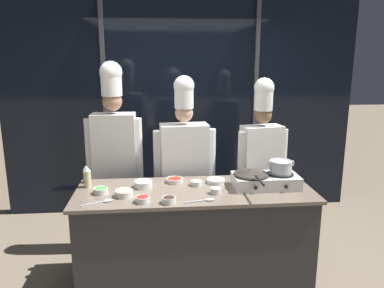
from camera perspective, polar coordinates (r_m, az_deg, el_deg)
name	(u,v)px	position (r m, az deg, el deg)	size (l,w,h in m)	color
ground_plane	(195,280)	(3.68, 0.39, -20.02)	(24.00, 24.00, 0.00)	#7F705B
window_wall_back	(181,109)	(4.82, -1.63, 5.30)	(4.49, 0.09, 2.70)	black
demo_counter	(195,236)	(3.45, 0.40, -13.86)	(2.06, 0.74, 0.88)	#2D2D30
portable_stove	(266,181)	(3.38, 11.14, -5.50)	(0.57, 0.32, 0.12)	silver
frying_pan	(251,172)	(3.32, 9.05, -4.22)	(0.32, 0.55, 0.05)	#38332D
stock_pot	(281,167)	(3.38, 13.38, -3.37)	(0.22, 0.20, 0.12)	#B7BABF
squeeze_bottle_oil	(87,177)	(3.43, -15.65, -4.90)	(0.06, 0.06, 0.19)	beige
squeeze_bottle_soy	(86,174)	(3.56, -15.81, -4.49)	(0.06, 0.06, 0.16)	#332319
prep_bowl_chicken	(216,190)	(3.18, 3.63, -7.04)	(0.09, 0.09, 0.05)	white
prep_bowl_bell_pepper	(143,199)	(3.02, -7.54, -8.30)	(0.12, 0.12, 0.05)	white
prep_bowl_rice	(216,181)	(3.45, 3.67, -5.59)	(0.17, 0.17, 0.04)	white
prep_bowl_noodles	(143,184)	(3.35, -7.43, -6.00)	(0.16, 0.16, 0.06)	white
prep_bowl_onion	(196,183)	(3.37, 0.68, -5.93)	(0.11, 0.11, 0.04)	white
prep_bowl_ginger	(124,193)	(3.17, -10.31, -7.32)	(0.15, 0.15, 0.05)	white
prep_bowl_scallions	(101,190)	(3.27, -13.74, -6.87)	(0.13, 0.13, 0.05)	white
prep_bowl_soy_glaze	(169,200)	(2.99, -3.56, -8.48)	(0.11, 0.11, 0.05)	white
prep_bowl_chili_flakes	(175,180)	(3.46, -2.66, -5.48)	(0.16, 0.16, 0.04)	white
serving_spoon_slotted	(104,201)	(3.09, -13.30, -8.50)	(0.25, 0.14, 0.02)	#B2B5BA
serving_spoon_solid	(206,200)	(3.03, 2.12, -8.52)	(0.25, 0.09, 0.02)	#B2B5BA
chef_head	(114,145)	(3.83, -11.75, -0.08)	(0.57, 0.24, 1.97)	#232326
chef_sous	(184,156)	(3.78, -1.18, -1.91)	(0.63, 0.28, 1.84)	#232326
chef_line	(261,154)	(3.91, 10.52, -1.46)	(0.53, 0.28, 1.81)	#4C4C51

